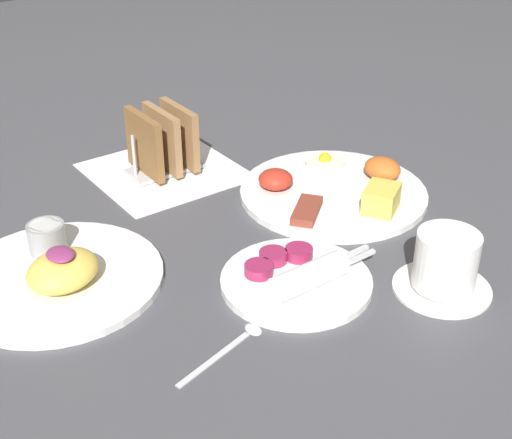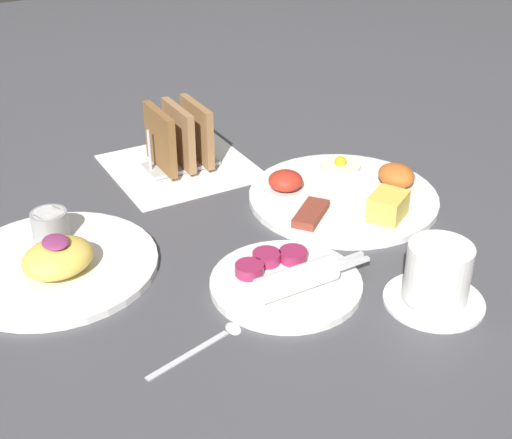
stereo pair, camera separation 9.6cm
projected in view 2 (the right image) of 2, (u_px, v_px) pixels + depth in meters
ground_plane at (208, 232)px, 0.99m from camera, size 3.00×3.00×0.00m
napkin_flat at (181, 167)px, 1.16m from camera, size 0.22×0.22×0.00m
plate_breakfast at (346, 194)px, 1.06m from camera, size 0.28×0.28×0.05m
plate_condiments at (287, 280)px, 0.87m from camera, size 0.19×0.20×0.04m
plate_foreground at (56, 259)px, 0.90m from camera, size 0.26×0.26×0.06m
toast_rack at (179, 138)px, 1.14m from camera, size 0.10×0.12×0.10m
coffee_cup at (437, 277)px, 0.83m from camera, size 0.12×0.12×0.08m
teaspoon at (211, 340)px, 0.78m from camera, size 0.04×0.13×0.01m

